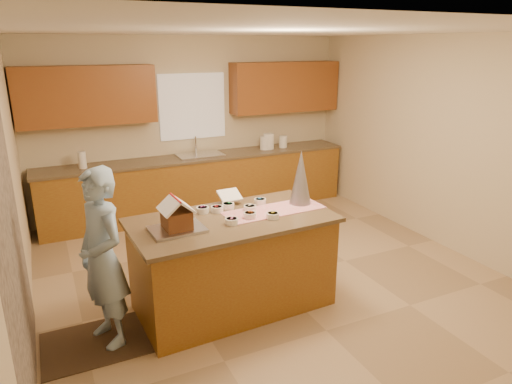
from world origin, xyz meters
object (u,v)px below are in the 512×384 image
island_base (233,265)px  boy (103,258)px  gingerbread_house (176,217)px  tinsel_tree (301,178)px

island_base → boy: boy is taller
gingerbread_house → boy: bearing=178.8°
gingerbread_house → tinsel_tree: bearing=6.9°
island_base → boy: bearing=-179.6°
tinsel_tree → boy: (-2.05, -0.15, -0.43)m
boy → tinsel_tree: bearing=74.9°
island_base → tinsel_tree: size_ratio=3.27×
island_base → boy: size_ratio=1.17×
island_base → gingerbread_house: 0.86m
island_base → boy: (-1.24, -0.06, 0.36)m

